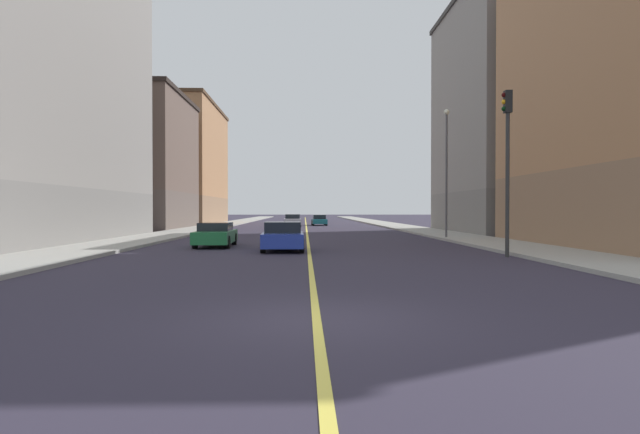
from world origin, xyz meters
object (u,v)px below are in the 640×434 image
Objects in this scene: street_lamp_left_near at (446,161)px; car_silver at (292,221)px; building_left_mid at (505,116)px; building_right_distant at (185,165)px; car_blue at (283,237)px; building_right_corner at (12,68)px; building_right_midblock at (141,162)px; car_green at (216,235)px; car_teal at (319,220)px; traffic_light_left_near at (507,151)px.

street_lamp_left_near is 28.42m from car_silver.
building_right_distant is at bearing 138.13° from building_left_mid.
building_right_distant is 5.25× the size of car_blue.
building_right_corner reaches higher than building_right_midblock.
car_blue is 4.66m from car_green.
car_teal is at bearing 103.52° from street_lamp_left_near.
car_teal is 1.04× the size of car_green.
building_right_corner is 26.73m from traffic_light_left_near.
traffic_light_left_near reaches higher than car_blue.
building_right_corner reaches higher than traffic_light_left_near.
building_left_mid reaches higher than street_lamp_left_near.
building_right_corner is 40.45m from car_teal.
car_silver is at bearing 138.09° from building_left_mid.
traffic_light_left_near is (-8.54, -22.76, -5.42)m from building_left_mid.
building_right_distant is 4.68× the size of car_silver.
street_lamp_left_near is at bearing 42.68° from car_blue.
building_right_distant is at bearing 104.31° from car_green.
building_right_midblock is 3.35× the size of car_green.
car_silver is at bearing 112.17° from street_lamp_left_near.
street_lamp_left_near is (25.59, -39.41, -3.04)m from building_right_distant.
street_lamp_left_near is at bearing -67.83° from car_silver.
building_right_distant reaches higher than street_lamp_left_near.
building_left_mid is 35.87m from building_right_corner.
traffic_light_left_near is at bearing -94.46° from street_lamp_left_near.
car_blue is at bearing -89.45° from car_silver.
car_blue is 0.91× the size of car_green.
street_lamp_left_near is at bearing -57.01° from building_right_distant.
traffic_light_left_near is 1.66× the size of car_blue.
building_right_corner is at bearing -90.00° from building_right_distant.
street_lamp_left_near is at bearing 9.04° from building_right_corner.
car_green is at bearing -75.69° from building_right_distant.
car_blue is at bearing -132.80° from building_left_mid.
building_right_midblock is at bearing -90.00° from building_right_distant.
building_right_corner is at bearing -117.46° from car_teal.
building_right_corner is 1.67× the size of building_right_midblock.
building_left_mid reaches higher than car_silver.
building_right_distant reaches higher than car_silver.
street_lamp_left_near is at bearing 25.18° from car_green.
building_left_mid is 4.26× the size of car_silver.
car_blue is (-17.78, -19.19, -9.09)m from building_left_mid.
building_right_corner is 5.41× the size of car_teal.
building_right_midblock reaches higher than traffic_light_left_near.
car_green is at bearing 140.95° from car_blue.
building_left_mid is at bearing 47.20° from car_blue.
building_right_distant is at bearing 90.00° from building_right_corner.
building_right_corner is 3.01× the size of street_lamp_left_near.
traffic_light_left_near is at bearing -21.11° from car_blue.
building_right_distant is 58.03m from traffic_light_left_near.
building_right_corner is at bearing -157.36° from building_left_mid.
traffic_light_left_near is (24.57, -32.51, -2.42)m from building_right_midblock.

